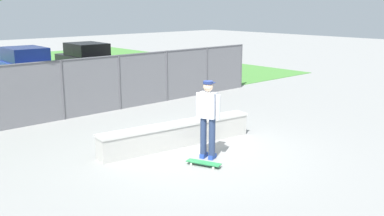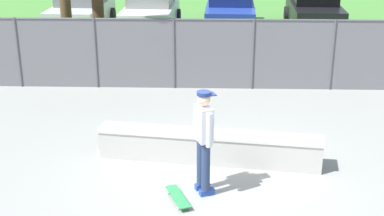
{
  "view_description": "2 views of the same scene",
  "coord_description": "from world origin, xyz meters",
  "px_view_note": "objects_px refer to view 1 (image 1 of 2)",
  "views": [
    {
      "loc": [
        -6.98,
        -7.41,
        3.49
      ],
      "look_at": [
        -0.04,
        0.27,
        1.06
      ],
      "focal_mm": 40.83,
      "sensor_mm": 36.0,
      "label": 1
    },
    {
      "loc": [
        -0.13,
        -8.78,
        4.72
      ],
      "look_at": [
        -0.43,
        0.63,
        1.15
      ],
      "focal_mm": 51.19,
      "sensor_mm": 36.0,
      "label": 2
    }
  ],
  "objects_px": {
    "concrete_ledge": "(178,134)",
    "skateboarder": "(208,116)",
    "skateboard": "(204,163)",
    "car_blue": "(27,66)",
    "car_black": "(88,59)"
  },
  "relations": [
    {
      "from": "concrete_ledge",
      "to": "car_black",
      "type": "relative_size",
      "value": 1.01
    },
    {
      "from": "concrete_ledge",
      "to": "skateboarder",
      "type": "xyz_separation_m",
      "value": [
        -0.09,
        -1.2,
        0.73
      ]
    },
    {
      "from": "skateboarder",
      "to": "car_blue",
      "type": "xyz_separation_m",
      "value": [
        0.89,
        12.81,
        -0.19
      ]
    },
    {
      "from": "skateboarder",
      "to": "skateboard",
      "type": "relative_size",
      "value": 2.25
    },
    {
      "from": "concrete_ledge",
      "to": "skateboarder",
      "type": "bearing_deg",
      "value": -94.45
    },
    {
      "from": "concrete_ledge",
      "to": "skateboard",
      "type": "height_order",
      "value": "concrete_ledge"
    },
    {
      "from": "car_blue",
      "to": "car_black",
      "type": "xyz_separation_m",
      "value": [
        3.26,
        0.23,
        0.0
      ]
    },
    {
      "from": "concrete_ledge",
      "to": "car_black",
      "type": "bearing_deg",
      "value": 71.09
    },
    {
      "from": "car_blue",
      "to": "car_black",
      "type": "distance_m",
      "value": 3.27
    },
    {
      "from": "skateboarder",
      "to": "car_blue",
      "type": "height_order",
      "value": "skateboarder"
    },
    {
      "from": "skateboarder",
      "to": "skateboard",
      "type": "bearing_deg",
      "value": -143.6
    },
    {
      "from": "concrete_ledge",
      "to": "car_blue",
      "type": "bearing_deg",
      "value": 86.08
    },
    {
      "from": "skateboarder",
      "to": "skateboard",
      "type": "distance_m",
      "value": 1.09
    },
    {
      "from": "concrete_ledge",
      "to": "car_blue",
      "type": "height_order",
      "value": "car_blue"
    },
    {
      "from": "concrete_ledge",
      "to": "skateboarder",
      "type": "relative_size",
      "value": 2.34
    }
  ]
}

